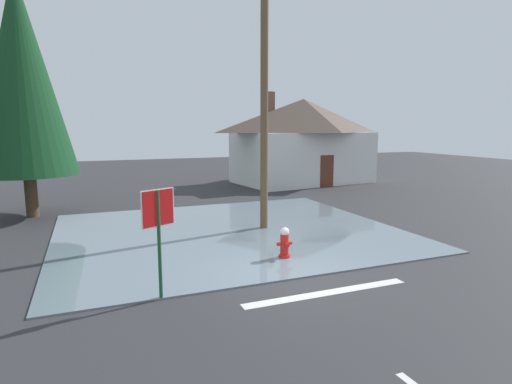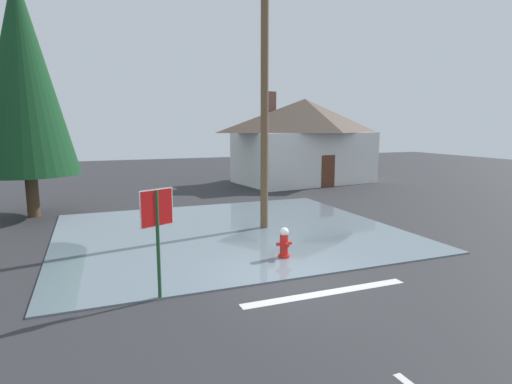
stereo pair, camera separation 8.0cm
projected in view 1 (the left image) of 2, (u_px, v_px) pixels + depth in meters
ground_plane at (292, 278)px, 10.72m from camera, size 80.00×80.00×0.10m
flood_puddle at (229, 231)px, 15.19m from camera, size 11.85×10.33×0.04m
lane_stop_bar at (328, 293)px, 9.65m from camera, size 4.19×0.31×0.01m
stop_sign_near at (158, 221)px, 9.01m from camera, size 0.75×0.37×2.48m
fire_hydrant at (285, 243)px, 12.08m from camera, size 0.46×0.40×0.93m
utility_pole at (264, 89)px, 14.90m from camera, size 1.60×0.28×9.85m
house at (303, 140)px, 28.11m from camera, size 9.88×6.75×6.01m
pine_tree_tall_left at (21, 75)px, 16.82m from camera, size 3.97×3.97×9.93m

